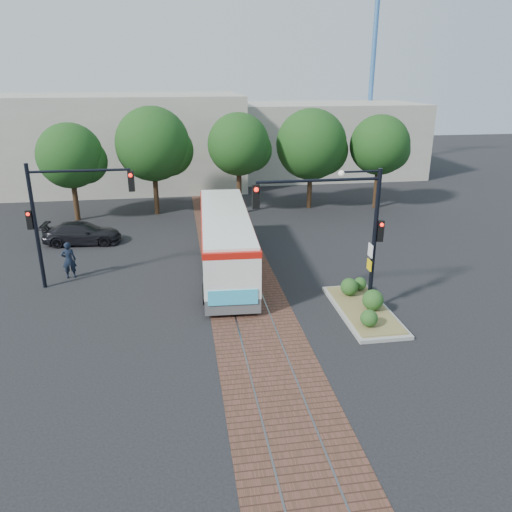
# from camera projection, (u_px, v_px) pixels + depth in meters

# --- Properties ---
(ground) EXTENTS (120.00, 120.00, 0.00)m
(ground) POSITION_uv_depth(u_px,v_px,m) (251.00, 310.00, 21.86)
(ground) COLOR black
(ground) RESTS_ON ground
(trackbed) EXTENTS (3.60, 40.00, 0.02)m
(trackbed) POSITION_uv_depth(u_px,v_px,m) (239.00, 275.00, 25.57)
(trackbed) COLOR brown
(trackbed) RESTS_ON ground
(tree_row) EXTENTS (26.40, 5.60, 7.67)m
(tree_row) POSITION_uv_depth(u_px,v_px,m) (234.00, 146.00, 35.59)
(tree_row) COLOR #382314
(tree_row) RESTS_ON ground
(warehouses) EXTENTS (40.00, 13.00, 8.00)m
(warehouses) POSITION_uv_depth(u_px,v_px,m) (201.00, 140.00, 47.13)
(warehouses) COLOR #ADA899
(warehouses) RESTS_ON ground
(crane) EXTENTS (8.00, 0.50, 18.00)m
(crane) POSITION_uv_depth(u_px,v_px,m) (373.00, 62.00, 52.25)
(crane) COLOR #3F72B2
(crane) RESTS_ON ground
(city_bus) EXTENTS (2.96, 11.55, 3.06)m
(city_bus) POSITION_uv_depth(u_px,v_px,m) (226.00, 238.00, 25.84)
(city_bus) COLOR #4E4E50
(city_bus) RESTS_ON ground
(traffic_island) EXTENTS (2.20, 5.20, 1.13)m
(traffic_island) POSITION_uv_depth(u_px,v_px,m) (364.00, 304.00, 21.61)
(traffic_island) COLOR gray
(traffic_island) RESTS_ON ground
(signal_pole_main) EXTENTS (5.49, 0.46, 6.00)m
(signal_pole_main) POSITION_uv_depth(u_px,v_px,m) (347.00, 220.00, 20.24)
(signal_pole_main) COLOR black
(signal_pole_main) RESTS_ON ground
(signal_pole_left) EXTENTS (4.99, 0.34, 6.00)m
(signal_pole_left) POSITION_uv_depth(u_px,v_px,m) (59.00, 209.00, 23.02)
(signal_pole_left) COLOR black
(signal_pole_left) RESTS_ON ground
(officer) EXTENTS (0.74, 0.54, 1.89)m
(officer) POSITION_uv_depth(u_px,v_px,m) (69.00, 260.00, 25.00)
(officer) COLOR black
(officer) RESTS_ON ground
(parked_car) EXTENTS (4.67, 2.11, 1.33)m
(parked_car) POSITION_uv_depth(u_px,v_px,m) (82.00, 233.00, 30.16)
(parked_car) COLOR black
(parked_car) RESTS_ON ground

